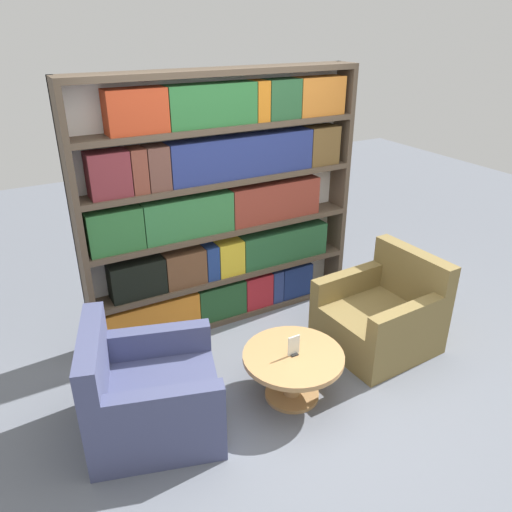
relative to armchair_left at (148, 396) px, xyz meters
The scene contains 6 objects.
ground_plane 1.24m from the armchair_left, 16.29° to the right, with size 14.00×14.00×0.00m, color slate.
bookshelf 1.82m from the armchair_left, 44.32° to the left, with size 2.63×0.30×2.34m.
armchair_left is the anchor object (origin of this frame).
armchair_right 2.16m from the armchair_left, ahead, with size 0.94×0.88×0.86m.
coffee_table 1.10m from the armchair_left, 11.33° to the right, with size 0.78×0.78×0.40m.
table_sign 1.12m from the armchair_left, 11.33° to the right, with size 0.10×0.06×0.16m.
Camera 1 is at (-1.84, -2.44, 2.71)m, focal length 35.00 mm.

